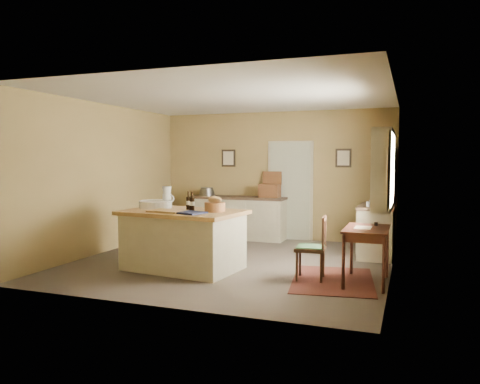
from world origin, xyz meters
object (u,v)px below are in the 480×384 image
Objects in this scene: work_island at (183,238)px; desk_chair at (310,249)px; sideboard at (238,216)px; right_cabinet at (376,231)px; shelving_unit at (388,199)px; writing_desk at (367,235)px.

desk_chair is (1.98, 0.03, -0.04)m from work_island.
sideboard reaches higher than right_cabinet.
work_island is 1.79× the size of right_cabinet.
desk_chair is 0.46× the size of shelving_unit.
writing_desk is at bearing 8.75° from work_island.
sideboard is at bearing 100.21° from work_island.
sideboard is 2.37× the size of desk_chair.
sideboard is 3.62m from desk_chair.
right_cabinet is at bearing -18.05° from sideboard.
work_island is 1.01× the size of shelving_unit.
writing_desk is 1.89m from right_cabinet.
work_island is 2.75m from writing_desk.
shelving_unit is (3.07, -0.20, 0.47)m from sideboard.
sideboard is at bearing 121.59° from desk_chair.
work_island is at bearing 175.79° from desk_chair.
work_island is at bearing -177.87° from writing_desk.
shelving_unit is at bearing -3.72° from sideboard.
desk_chair is 2.89m from shelving_unit.
right_cabinet is (2.92, -0.95, -0.02)m from sideboard.
sideboard is 4.08m from writing_desk.
work_island is 1.98m from desk_chair.
shelving_unit is (0.15, 0.75, 0.49)m from right_cabinet.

